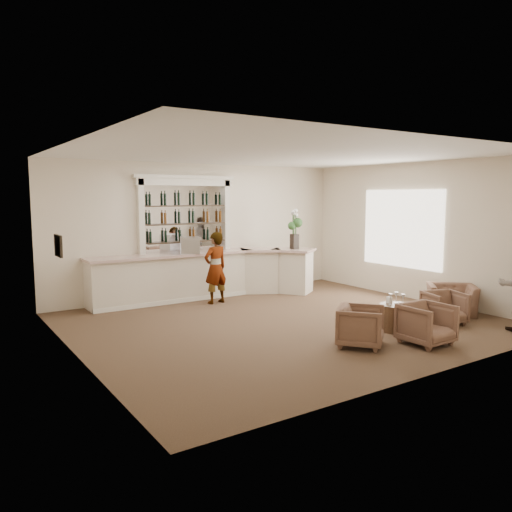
# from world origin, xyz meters

# --- Properties ---
(ground) EXTENTS (8.00, 8.00, 0.00)m
(ground) POSITION_xyz_m (0.00, 0.00, 0.00)
(ground) COLOR brown
(ground) RESTS_ON ground
(room_shell) EXTENTS (8.04, 7.02, 3.32)m
(room_shell) POSITION_xyz_m (0.16, 0.71, 2.34)
(room_shell) COLOR beige
(room_shell) RESTS_ON ground
(bar_counter) EXTENTS (5.72, 1.80, 1.14)m
(bar_counter) POSITION_xyz_m (-0.16, 3.00, 0.57)
(bar_counter) COLOR beige
(bar_counter) RESTS_ON ground
(back_bar_alcove) EXTENTS (2.64, 0.25, 3.00)m
(back_bar_alcove) POSITION_xyz_m (-0.50, 3.41, 2.03)
(back_bar_alcove) COLOR white
(back_bar_alcove) RESTS_ON ground
(cocktail_table) EXTENTS (0.59, 0.59, 0.50)m
(cocktail_table) POSITION_xyz_m (1.34, -1.64, 0.25)
(cocktail_table) COLOR #4B3720
(cocktail_table) RESTS_ON ground
(sommelier) EXTENTS (0.66, 0.49, 1.67)m
(sommelier) POSITION_xyz_m (-0.28, 2.32, 0.84)
(sommelier) COLOR gray
(sommelier) RESTS_ON ground
(armchair_left) EXTENTS (1.04, 1.04, 0.68)m
(armchair_left) POSITION_xyz_m (0.10, -1.98, 0.34)
(armchair_left) COLOR brown
(armchair_left) RESTS_ON ground
(armchair_center) EXTENTS (0.75, 0.77, 0.70)m
(armchair_center) POSITION_xyz_m (1.11, -2.52, 0.35)
(armchair_center) COLOR brown
(armchair_center) RESTS_ON ground
(armchair_right) EXTENTS (0.88, 0.89, 0.64)m
(armchair_right) POSITION_xyz_m (2.56, -1.81, 0.32)
(armchair_right) COLOR brown
(armchair_right) RESTS_ON ground
(armchair_far) EXTENTS (1.27, 1.27, 0.62)m
(armchair_far) POSITION_xyz_m (3.40, -1.38, 0.31)
(armchair_far) COLOR brown
(armchair_far) RESTS_ON ground
(espresso_machine) EXTENTS (0.55, 0.51, 0.39)m
(espresso_machine) POSITION_xyz_m (-0.64, 2.93, 1.34)
(espresso_machine) COLOR #B1B1B6
(espresso_machine) RESTS_ON bar_counter
(flower_vase) EXTENTS (0.27, 0.27, 1.02)m
(flower_vase) POSITION_xyz_m (2.06, 2.36, 1.72)
(flower_vase) COLOR black
(flower_vase) RESTS_ON bar_counter
(wine_glass_bar_left) EXTENTS (0.07, 0.07, 0.21)m
(wine_glass_bar_left) POSITION_xyz_m (-0.55, 3.03, 1.25)
(wine_glass_bar_left) COLOR white
(wine_glass_bar_left) RESTS_ON bar_counter
(wine_glass_bar_right) EXTENTS (0.07, 0.07, 0.21)m
(wine_glass_bar_right) POSITION_xyz_m (0.13, 3.09, 1.25)
(wine_glass_bar_right) COLOR white
(wine_glass_bar_right) RESTS_ON bar_counter
(wine_glass_tbl_a) EXTENTS (0.07, 0.07, 0.21)m
(wine_glass_tbl_a) POSITION_xyz_m (1.22, -1.61, 0.60)
(wine_glass_tbl_a) COLOR white
(wine_glass_tbl_a) RESTS_ON cocktail_table
(wine_glass_tbl_b) EXTENTS (0.07, 0.07, 0.21)m
(wine_glass_tbl_b) POSITION_xyz_m (1.44, -1.56, 0.60)
(wine_glass_tbl_b) COLOR white
(wine_glass_tbl_b) RESTS_ON cocktail_table
(wine_glass_tbl_c) EXTENTS (0.07, 0.07, 0.21)m
(wine_glass_tbl_c) POSITION_xyz_m (1.38, -1.77, 0.60)
(wine_glass_tbl_c) COLOR white
(wine_glass_tbl_c) RESTS_ON cocktail_table
(napkin_holder) EXTENTS (0.08, 0.08, 0.12)m
(napkin_holder) POSITION_xyz_m (1.32, -1.50, 0.56)
(napkin_holder) COLOR white
(napkin_holder) RESTS_ON cocktail_table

